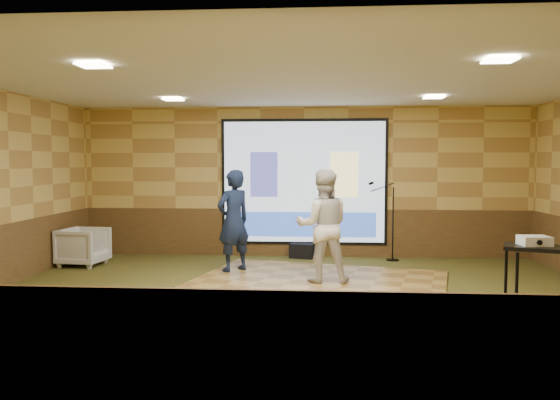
# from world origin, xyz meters

# --- Properties ---
(ground) EXTENTS (9.00, 9.00, 0.00)m
(ground) POSITION_xyz_m (0.00, 0.00, 0.00)
(ground) COLOR #2C3417
(ground) RESTS_ON ground
(room_shell) EXTENTS (9.04, 7.04, 3.02)m
(room_shell) POSITION_xyz_m (0.00, 0.00, 2.09)
(room_shell) COLOR tan
(room_shell) RESTS_ON ground
(wainscot_back) EXTENTS (9.00, 0.04, 0.95)m
(wainscot_back) POSITION_xyz_m (0.00, 3.48, 0.47)
(wainscot_back) COLOR #4D2E19
(wainscot_back) RESTS_ON ground
(wainscot_front) EXTENTS (9.00, 0.04, 0.95)m
(wainscot_front) POSITION_xyz_m (0.00, -3.48, 0.47)
(wainscot_front) COLOR #4D2E19
(wainscot_front) RESTS_ON ground
(projector_screen) EXTENTS (3.32, 0.06, 2.52)m
(projector_screen) POSITION_xyz_m (0.00, 3.44, 1.47)
(projector_screen) COLOR black
(projector_screen) RESTS_ON room_shell
(downlight_nw) EXTENTS (0.32, 0.32, 0.02)m
(downlight_nw) POSITION_xyz_m (-2.20, 1.80, 2.97)
(downlight_nw) COLOR #FEEBBF
(downlight_nw) RESTS_ON room_shell
(downlight_ne) EXTENTS (0.32, 0.32, 0.02)m
(downlight_ne) POSITION_xyz_m (2.20, 1.80, 2.97)
(downlight_ne) COLOR #FEEBBF
(downlight_ne) RESTS_ON room_shell
(downlight_sw) EXTENTS (0.32, 0.32, 0.02)m
(downlight_sw) POSITION_xyz_m (-2.20, -1.50, 2.97)
(downlight_sw) COLOR #FEEBBF
(downlight_sw) RESTS_ON room_shell
(downlight_se) EXTENTS (0.32, 0.32, 0.02)m
(downlight_se) POSITION_xyz_m (2.20, -1.50, 2.97)
(downlight_se) COLOR #FEEBBF
(downlight_se) RESTS_ON room_shell
(dance_floor) EXTENTS (4.47, 3.79, 0.03)m
(dance_floor) POSITION_xyz_m (0.29, 1.01, 0.01)
(dance_floor) COLOR #A6813D
(dance_floor) RESTS_ON ground
(player_left) EXTENTS (0.75, 0.74, 1.74)m
(player_left) POSITION_xyz_m (-1.16, 1.75, 0.90)
(player_left) COLOR #121C39
(player_left) RESTS_ON dance_floor
(player_right) EXTENTS (0.90, 0.72, 1.76)m
(player_right) POSITION_xyz_m (0.37, 1.00, 0.91)
(player_right) COLOR beige
(player_right) RESTS_ON dance_floor
(av_table) EXTENTS (0.87, 0.46, 0.92)m
(av_table) POSITION_xyz_m (2.94, -0.94, 0.63)
(av_table) COLOR black
(av_table) RESTS_ON ground
(projector) EXTENTS (0.35, 0.29, 0.11)m
(projector) POSITION_xyz_m (2.85, -0.87, 0.97)
(projector) COLOR silver
(projector) RESTS_ON av_table
(mic_stand) EXTENTS (0.60, 0.25, 1.53)m
(mic_stand) POSITION_xyz_m (1.67, 3.10, 0.49)
(mic_stand) COLOR black
(mic_stand) RESTS_ON ground
(banquet_chair) EXTENTS (0.85, 0.83, 0.70)m
(banquet_chair) POSITION_xyz_m (-4.00, 2.15, 0.35)
(banquet_chair) COLOR gray
(banquet_chair) RESTS_ON ground
(duffel_bag) EXTENTS (0.53, 0.42, 0.29)m
(duffel_bag) POSITION_xyz_m (-0.02, 3.25, 0.14)
(duffel_bag) COLOR black
(duffel_bag) RESTS_ON ground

